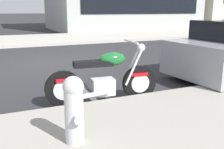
# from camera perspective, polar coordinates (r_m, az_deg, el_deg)

# --- Properties ---
(ground_plane) EXTENTS (260.00, 260.00, 0.00)m
(ground_plane) POSITION_cam_1_polar(r_m,az_deg,el_deg) (8.44, -12.81, 2.46)
(ground_plane) COLOR #28282B
(sidewalk_far_curb) EXTENTS (120.00, 5.00, 0.14)m
(sidewalk_far_curb) POSITION_cam_1_polar(r_m,az_deg,el_deg) (20.08, 18.92, 8.82)
(sidewalk_far_curb) COLOR #ADA89E
(sidewalk_far_curb) RESTS_ON ground
(parking_stall_stripe) EXTENTS (0.12, 2.20, 0.01)m
(parking_stall_stripe) POSITION_cam_1_polar(r_m,az_deg,el_deg) (5.16, -5.08, -4.58)
(parking_stall_stripe) COLOR silver
(parking_stall_stripe) RESTS_ON ground
(parked_motorcycle) EXTENTS (2.06, 0.62, 1.12)m
(parked_motorcycle) POSITION_cam_1_polar(r_m,az_deg,el_deg) (4.62, -1.74, -1.22)
(parked_motorcycle) COLOR black
(parked_motorcycle) RESTS_ON ground
(fire_hydrant) EXTENTS (0.24, 0.36, 0.80)m
(fire_hydrant) POSITION_cam_1_polar(r_m,az_deg,el_deg) (2.99, -8.42, -7.36)
(fire_hydrant) COLOR #B7B7BC
(fire_hydrant) RESTS_ON sidewalk_near_curb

